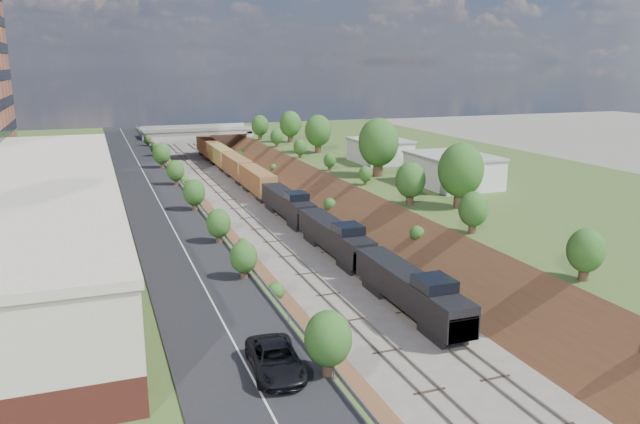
% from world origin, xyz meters
% --- Properties ---
extents(platform_left, '(44.00, 180.00, 5.00)m').
position_xyz_m(platform_left, '(-33.00, 60.00, 2.50)').
color(platform_left, '#405E27').
rests_on(platform_left, ground).
extents(platform_right, '(44.00, 180.00, 5.00)m').
position_xyz_m(platform_right, '(33.00, 60.00, 2.50)').
color(platform_right, '#405E27').
rests_on(platform_right, ground).
extents(embankment_left, '(10.00, 180.00, 10.00)m').
position_xyz_m(embankment_left, '(-11.00, 60.00, 0.00)').
color(embankment_left, brown).
rests_on(embankment_left, ground).
extents(embankment_right, '(10.00, 180.00, 10.00)m').
position_xyz_m(embankment_right, '(11.00, 60.00, 0.00)').
color(embankment_right, brown).
rests_on(embankment_right, ground).
extents(rail_left_track, '(1.58, 180.00, 0.18)m').
position_xyz_m(rail_left_track, '(-2.60, 60.00, 0.09)').
color(rail_left_track, gray).
rests_on(rail_left_track, ground).
extents(rail_right_track, '(1.58, 180.00, 0.18)m').
position_xyz_m(rail_right_track, '(2.60, 60.00, 0.09)').
color(rail_right_track, gray).
rests_on(rail_right_track, ground).
extents(road, '(8.00, 180.00, 0.10)m').
position_xyz_m(road, '(-15.50, 60.00, 5.05)').
color(road, black).
rests_on(road, platform_left).
extents(guardrail, '(0.10, 171.00, 0.70)m').
position_xyz_m(guardrail, '(-11.40, 59.80, 5.55)').
color(guardrail, '#99999E').
rests_on(guardrail, platform_left).
extents(commercial_building, '(14.30, 62.30, 7.00)m').
position_xyz_m(commercial_building, '(-28.00, 38.00, 8.51)').
color(commercial_building, brown).
rests_on(commercial_building, platform_left).
extents(overpass, '(24.50, 8.30, 7.40)m').
position_xyz_m(overpass, '(0.00, 122.00, 4.92)').
color(overpass, gray).
rests_on(overpass, ground).
extents(white_building_near, '(9.00, 12.00, 4.00)m').
position_xyz_m(white_building_near, '(23.50, 52.00, 7.00)').
color(white_building_near, silver).
rests_on(white_building_near, platform_right).
extents(white_building_far, '(8.00, 10.00, 3.60)m').
position_xyz_m(white_building_far, '(23.00, 74.00, 6.80)').
color(white_building_far, silver).
rests_on(white_building_far, platform_right).
extents(tree_right_large, '(5.25, 5.25, 7.61)m').
position_xyz_m(tree_right_large, '(17.00, 40.00, 9.38)').
color(tree_right_large, '#473323').
rests_on(tree_right_large, platform_right).
extents(tree_left_crest, '(2.45, 2.45, 3.55)m').
position_xyz_m(tree_left_crest, '(-11.80, 20.00, 7.04)').
color(tree_left_crest, '#473323').
rests_on(tree_left_crest, platform_left).
extents(freight_train, '(2.85, 115.18, 4.55)m').
position_xyz_m(freight_train, '(2.60, 76.07, 2.45)').
color(freight_train, black).
rests_on(freight_train, ground).
extents(suv, '(3.02, 5.82, 1.57)m').
position_xyz_m(suv, '(-14.17, 9.05, 5.88)').
color(suv, black).
rests_on(suv, road).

